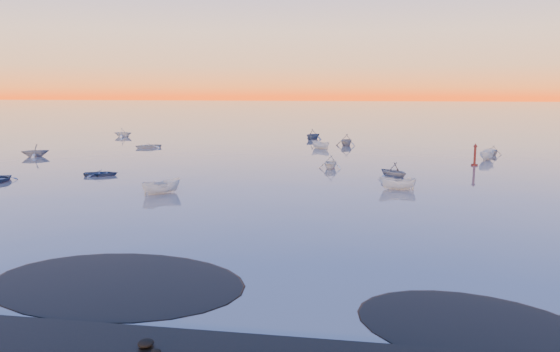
# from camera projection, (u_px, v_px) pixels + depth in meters

# --- Properties ---
(ground) EXTENTS (600.00, 600.00, 0.00)m
(ground) POSITION_uv_depth(u_px,v_px,m) (330.00, 132.00, 122.76)
(ground) COLOR #6E615C
(ground) RESTS_ON ground
(mud_lobes) EXTENTS (140.00, 6.00, 0.07)m
(mud_lobes) POSITION_uv_depth(u_px,v_px,m) (167.00, 308.00, 24.37)
(mud_lobes) COLOR black
(mud_lobes) RESTS_ON ground
(moored_fleet) EXTENTS (124.00, 58.00, 1.20)m
(moored_fleet) POSITION_uv_depth(u_px,v_px,m) (306.00, 158.00, 76.98)
(moored_fleet) COLOR silver
(moored_fleet) RESTS_ON ground
(boat_near_center) EXTENTS (3.87, 3.92, 1.34)m
(boat_near_center) POSITION_uv_depth(u_px,v_px,m) (162.00, 194.00, 50.88)
(boat_near_center) COLOR silver
(boat_near_center) RESTS_ON ground
(boat_near_right) EXTENTS (4.23, 4.01, 1.41)m
(boat_near_right) POSITION_uv_depth(u_px,v_px,m) (393.00, 179.00, 58.86)
(boat_near_right) COLOR slate
(boat_near_right) RESTS_ON ground
(channel_marker) EXTENTS (0.83, 0.83, 2.95)m
(channel_marker) POSITION_uv_depth(u_px,v_px,m) (475.00, 156.00, 69.17)
(channel_marker) COLOR #4D1410
(channel_marker) RESTS_ON ground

